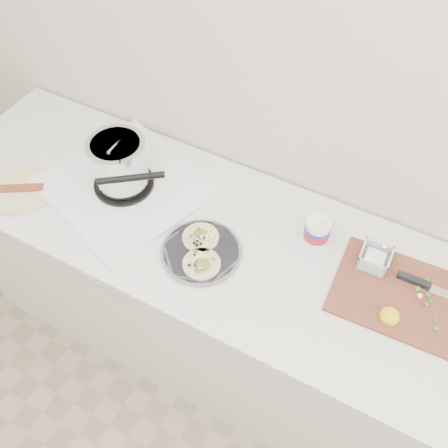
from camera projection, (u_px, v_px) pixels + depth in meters
The scene contains 6 objects.
counter at pixel (252, 312), 1.99m from camera, with size 2.44×0.66×0.90m.
stove at pixel (121, 171), 1.73m from camera, with size 0.65×0.63×0.25m.
taco_plate at pixel (201, 250), 1.61m from camera, with size 0.26×0.26×0.04m.
tub at pixel (319, 229), 1.60m from camera, with size 0.09×0.09×0.19m.
cutboard at pixel (405, 292), 1.51m from camera, with size 0.44×0.32×0.07m.
bacon_plate at pixel (22, 190), 1.78m from camera, with size 0.24×0.24×0.02m.
Camera 1 is at (0.36, 0.54, 2.23)m, focal length 40.00 mm.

